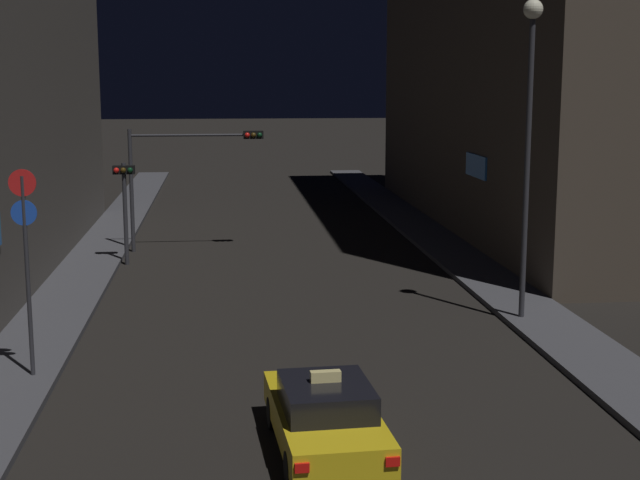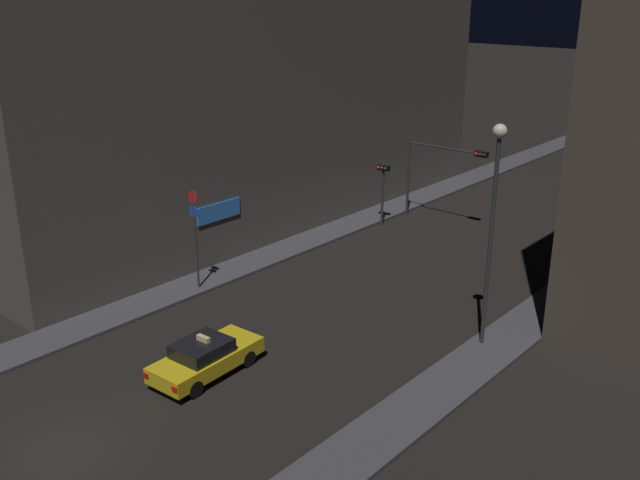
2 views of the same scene
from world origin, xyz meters
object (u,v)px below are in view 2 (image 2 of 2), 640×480
street_lamp_near_block (494,199)px  traffic_light_left_kerb (383,181)px  taxi (206,357)px  sign_pole_left (195,230)px  traffic_light_overhead (439,164)px

street_lamp_near_block → traffic_light_left_kerb: bearing=141.6°
taxi → sign_pole_left: sign_pole_left is taller
taxi → traffic_light_overhead: (-3.25, 20.94, 2.90)m
traffic_light_overhead → sign_pole_left: sign_pole_left is taller
sign_pole_left → street_lamp_near_block: (12.87, 3.92, 3.15)m
traffic_light_overhead → sign_pole_left: bearing=-100.5°
traffic_light_overhead → street_lamp_near_block: bearing=-51.0°
traffic_light_overhead → traffic_light_left_kerb: (-2.17, -2.65, -0.91)m
taxi → traffic_light_left_kerb: 19.19m
sign_pole_left → street_lamp_near_block: 13.82m
traffic_light_overhead → street_lamp_near_block: size_ratio=0.61×
taxi → traffic_light_overhead: traffic_light_overhead is taller
taxi → traffic_light_left_kerb: bearing=106.5°
sign_pole_left → street_lamp_near_block: size_ratio=0.54×
taxi → street_lamp_near_block: size_ratio=0.51×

